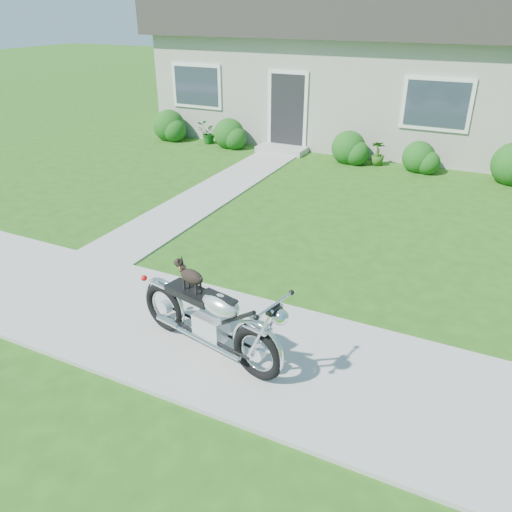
% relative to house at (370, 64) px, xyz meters
% --- Properties ---
extents(ground, '(80.00, 80.00, 0.00)m').
position_rel_house_xyz_m(ground, '(0.00, -11.99, -2.16)').
color(ground, '#235114').
rests_on(ground, ground).
extents(sidewalk, '(24.00, 2.20, 0.04)m').
position_rel_house_xyz_m(sidewalk, '(0.00, -11.99, -2.14)').
color(sidewalk, '#9E9B93').
rests_on(sidewalk, ground).
extents(walkway, '(1.20, 8.00, 0.03)m').
position_rel_house_xyz_m(walkway, '(-1.50, -6.99, -2.14)').
color(walkway, '#9E9B93').
rests_on(walkway, ground).
extents(house, '(12.60, 7.03, 4.50)m').
position_rel_house_xyz_m(house, '(0.00, 0.00, 0.00)').
color(house, '#B7B4A6').
rests_on(house, ground).
extents(shrub_row, '(10.81, 1.04, 1.04)m').
position_rel_house_xyz_m(shrub_row, '(-0.17, -3.49, -1.75)').
color(shrub_row, '#194F15').
rests_on(shrub_row, ground).
extents(potted_plant_left, '(0.73, 0.76, 0.64)m').
position_rel_house_xyz_m(potted_plant_left, '(-3.91, -3.44, -1.83)').
color(potted_plant_left, '#155117').
rests_on(potted_plant_left, ground).
extents(potted_plant_right, '(0.42, 0.42, 0.64)m').
position_rel_house_xyz_m(potted_plant_right, '(1.28, -3.44, -1.84)').
color(potted_plant_right, '#2C5A18').
rests_on(potted_plant_right, ground).
extents(motorcycle_with_dog, '(2.20, 0.79, 1.13)m').
position_rel_house_xyz_m(motorcycle_with_dog, '(1.45, -12.31, -1.61)').
color(motorcycle_with_dog, black).
rests_on(motorcycle_with_dog, sidewalk).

